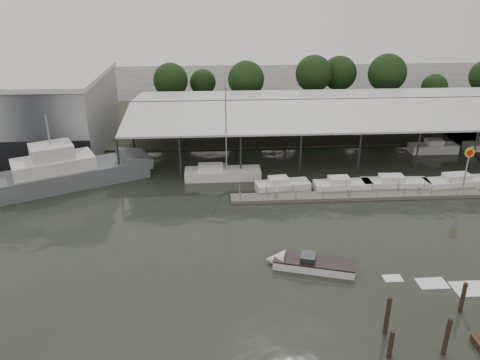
{
  "coord_description": "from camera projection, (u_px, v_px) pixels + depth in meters",
  "views": [
    {
      "loc": [
        -0.92,
        -36.13,
        22.08
      ],
      "look_at": [
        2.0,
        9.87,
        2.5
      ],
      "focal_mm": 35.0,
      "sensor_mm": 36.0,
      "label": 1
    }
  ],
  "objects": [
    {
      "name": "ground",
      "position": [
        225.0,
        249.0,
        41.87
      ],
      "size": [
        200.0,
        200.0,
        0.0
      ],
      "primitive_type": "plane",
      "color": "#262B22",
      "rests_on": "ground"
    },
    {
      "name": "land_strip_far",
      "position": [
        217.0,
        120.0,
        80.41
      ],
      "size": [
        140.0,
        30.0,
        0.3
      ],
      "color": "#36392B",
      "rests_on": "ground"
    },
    {
      "name": "storage_warehouse",
      "position": [
        18.0,
        111.0,
        65.68
      ],
      "size": [
        24.5,
        20.5,
        10.5
      ],
      "color": "gray",
      "rests_on": "ground"
    },
    {
      "name": "covered_boat_shed",
      "position": [
        337.0,
        104.0,
        66.18
      ],
      "size": [
        58.24,
        24.0,
        6.96
      ],
      "color": "silver",
      "rests_on": "ground"
    },
    {
      "name": "floating_dock",
      "position": [
        357.0,
        196.0,
        51.85
      ],
      "size": [
        28.0,
        2.0,
        1.4
      ],
      "color": "slate",
      "rests_on": "ground"
    },
    {
      "name": "shell_fuel_sign",
      "position": [
        468.0,
        162.0,
        51.09
      ],
      "size": [
        1.1,
        0.18,
        5.55
      ],
      "color": "gray",
      "rests_on": "ground"
    },
    {
      "name": "grey_trawler",
      "position": [
        67.0,
        172.0,
        54.56
      ],
      "size": [
        19.65,
        12.88,
        8.84
      ],
      "rotation": [
        0.0,
        0.0,
        0.45
      ],
      "color": "slate",
      "rests_on": "ground"
    },
    {
      "name": "white_sailboat",
      "position": [
        221.0,
        173.0,
        56.68
      ],
      "size": [
        9.17,
        2.67,
        12.32
      ],
      "rotation": [
        0.0,
        0.0,
        0.01
      ],
      "color": "white",
      "rests_on": "ground"
    },
    {
      "name": "speedboat_underway",
      "position": [
        307.0,
        263.0,
        39.03
      ],
      "size": [
        17.93,
        6.94,
        2.0
      ],
      "rotation": [
        0.0,
        0.0,
        2.85
      ],
      "color": "white",
      "rests_on": "ground"
    },
    {
      "name": "moored_cruiser_0",
      "position": [
        282.0,
        186.0,
        53.4
      ],
      "size": [
        6.37,
        3.01,
        1.7
      ],
      "rotation": [
        0.0,
        0.0,
        0.14
      ],
      "color": "white",
      "rests_on": "ground"
    },
    {
      "name": "moored_cruiser_1",
      "position": [
        342.0,
        186.0,
        53.42
      ],
      "size": [
        6.65,
        2.38,
        1.7
      ],
      "rotation": [
        0.0,
        0.0,
        0.03
      ],
      "color": "white",
      "rests_on": "ground"
    },
    {
      "name": "moored_cruiser_2",
      "position": [
        394.0,
        184.0,
        53.92
      ],
      "size": [
        7.75,
        2.55,
        1.7
      ],
      "rotation": [
        0.0,
        0.0,
        -0.05
      ],
      "color": "white",
      "rests_on": "ground"
    },
    {
      "name": "moored_cruiser_3",
      "position": [
        460.0,
        182.0,
        54.3
      ],
      "size": [
        8.82,
        3.06,
        1.7
      ],
      "rotation": [
        0.0,
        0.0,
        0.1
      ],
      "color": "white",
      "rests_on": "ground"
    },
    {
      "name": "mooring_pilings",
      "position": [
        442.0,
        346.0,
        29.34
      ],
      "size": [
        7.1,
        8.83,
        3.55
      ],
      "color": "#2F2517",
      "rests_on": "ground"
    },
    {
      "name": "horizon_tree_line",
      "position": [
        337.0,
        77.0,
        84.73
      ],
      "size": [
        71.57,
        11.13,
        10.33
      ],
      "color": "black",
      "rests_on": "ground"
    }
  ]
}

